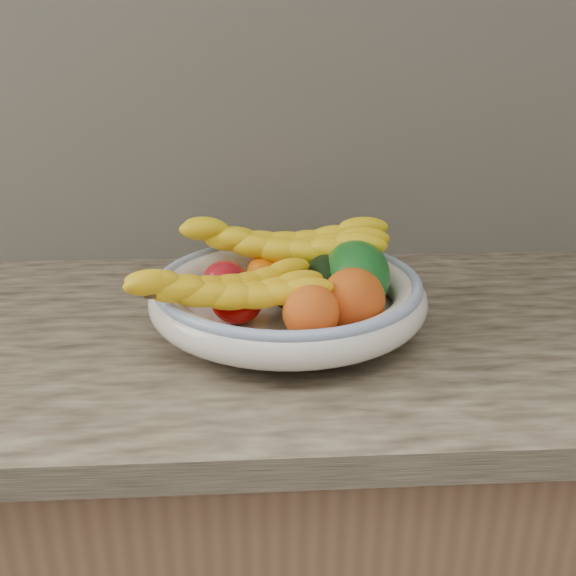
% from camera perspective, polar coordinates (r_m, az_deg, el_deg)
% --- Properties ---
extents(kitchen_counter, '(2.44, 0.66, 1.40)m').
position_cam_1_polar(kitchen_counter, '(1.20, -0.08, -22.21)').
color(kitchen_counter, brown).
rests_on(kitchen_counter, ground).
extents(fruit_bowl, '(0.39, 0.39, 0.08)m').
position_cam_1_polar(fruit_bowl, '(0.91, 0.00, -0.67)').
color(fruit_bowl, silver).
rests_on(fruit_bowl, kitchen_counter).
extents(clementine_back_left, '(0.07, 0.07, 0.05)m').
position_cam_1_polar(clementine_back_left, '(0.98, -2.00, 1.38)').
color(clementine_back_left, '#E16504').
rests_on(clementine_back_left, fruit_bowl).
extents(clementine_back_right, '(0.06, 0.06, 0.05)m').
position_cam_1_polar(clementine_back_right, '(1.01, 1.49, 1.99)').
color(clementine_back_right, orange).
rests_on(clementine_back_right, fruit_bowl).
extents(clementine_back_mid, '(0.06, 0.06, 0.05)m').
position_cam_1_polar(clementine_back_mid, '(0.96, -0.38, 0.85)').
color(clementine_back_mid, '#DB5604').
rests_on(clementine_back_mid, fruit_bowl).
extents(clementine_extra, '(0.05, 0.05, 0.05)m').
position_cam_1_polar(clementine_extra, '(0.98, -1.18, 1.40)').
color(clementine_extra, '#F26005').
rests_on(clementine_extra, fruit_bowl).
extents(tomato_left, '(0.09, 0.09, 0.06)m').
position_cam_1_polar(tomato_left, '(0.93, -5.63, 0.62)').
color(tomato_left, '#A3101A').
rests_on(tomato_left, fruit_bowl).
extents(tomato_near_left, '(0.09, 0.09, 0.06)m').
position_cam_1_polar(tomato_near_left, '(0.86, -4.55, -1.05)').
color(tomato_near_left, '#A60200').
rests_on(tomato_near_left, fruit_bowl).
extents(avocado_center, '(0.11, 0.11, 0.06)m').
position_cam_1_polar(avocado_center, '(0.89, 0.38, 0.04)').
color(avocado_center, black).
rests_on(avocado_center, fruit_bowl).
extents(avocado_right, '(0.09, 0.12, 0.07)m').
position_cam_1_polar(avocado_right, '(0.92, 3.53, 0.70)').
color(avocado_right, black).
rests_on(avocado_right, fruit_bowl).
extents(green_mango, '(0.13, 0.15, 0.12)m').
position_cam_1_polar(green_mango, '(0.91, 6.05, 1.15)').
color(green_mango, '#0F5118').
rests_on(green_mango, fruit_bowl).
extents(peach_front, '(0.09, 0.09, 0.07)m').
position_cam_1_polar(peach_front, '(0.81, 2.06, -2.17)').
color(peach_front, orange).
rests_on(peach_front, fruit_bowl).
extents(peach_right, '(0.10, 0.10, 0.08)m').
position_cam_1_polar(peach_right, '(0.85, 5.81, -1.05)').
color(peach_right, orange).
rests_on(peach_right, fruit_bowl).
extents(banana_bunch_back, '(0.35, 0.19, 0.09)m').
position_cam_1_polar(banana_bunch_back, '(0.98, -0.50, 3.45)').
color(banana_bunch_back, yellow).
rests_on(banana_bunch_back, fruit_bowl).
extents(banana_bunch_front, '(0.29, 0.18, 0.08)m').
position_cam_1_polar(banana_bunch_front, '(0.82, -5.31, -0.63)').
color(banana_bunch_front, yellow).
rests_on(banana_bunch_front, fruit_bowl).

